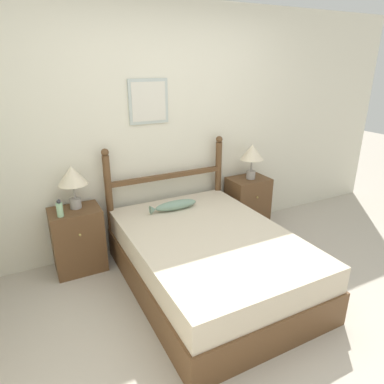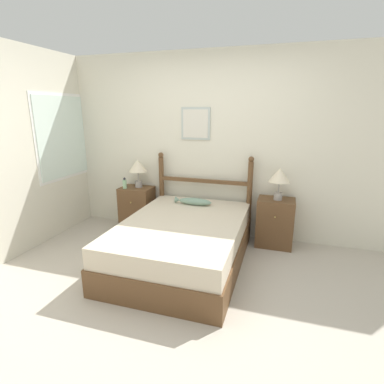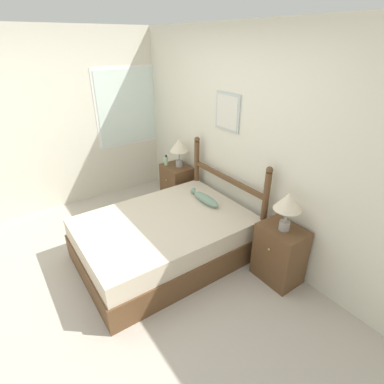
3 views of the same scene
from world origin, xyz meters
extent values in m
plane|color=#B7AD9E|center=(0.00, 0.00, 0.00)|extent=(16.00, 16.00, 0.00)
cube|color=beige|center=(0.00, 1.73, 1.27)|extent=(6.40, 0.06, 2.55)
cube|color=#ADB7B2|center=(-0.22, 1.69, 1.59)|extent=(0.42, 0.02, 0.44)
cube|color=beige|center=(-0.22, 1.68, 1.59)|extent=(0.36, 0.01, 0.38)
cube|color=white|center=(-2.10, 1.22, 1.39)|extent=(0.01, 1.05, 1.22)
cube|color=silver|center=(-2.09, 1.22, 1.39)|extent=(0.01, 0.97, 1.14)
cube|color=brown|center=(-0.07, 0.67, 0.15)|extent=(1.38, 1.94, 0.30)
cube|color=beige|center=(-0.07, 0.67, 0.41)|extent=(1.34, 1.90, 0.23)
cylinder|color=brown|center=(-0.72, 1.61, 0.55)|extent=(0.07, 0.07, 1.11)
sphere|color=brown|center=(-0.72, 1.61, 1.14)|extent=(0.08, 0.08, 0.08)
cylinder|color=brown|center=(0.58, 1.61, 0.55)|extent=(0.07, 0.07, 1.11)
sphere|color=brown|center=(0.58, 1.61, 1.14)|extent=(0.08, 0.08, 0.08)
cube|color=brown|center=(-0.07, 1.61, 0.80)|extent=(1.30, 0.05, 0.05)
cube|color=brown|center=(-1.09, 1.49, 0.32)|extent=(0.47, 0.35, 0.65)
sphere|color=tan|center=(-1.09, 1.31, 0.47)|extent=(0.02, 0.02, 0.02)
cube|color=brown|center=(0.95, 1.49, 0.32)|extent=(0.47, 0.35, 0.65)
sphere|color=tan|center=(0.95, 1.31, 0.47)|extent=(0.02, 0.02, 0.02)
cylinder|color=gray|center=(-1.06, 1.53, 0.70)|extent=(0.11, 0.11, 0.10)
cylinder|color=gray|center=(-1.06, 1.53, 0.82)|extent=(0.02, 0.02, 0.14)
cone|color=beige|center=(-1.06, 1.53, 0.98)|extent=(0.28, 0.28, 0.18)
cylinder|color=gray|center=(0.96, 1.48, 0.70)|extent=(0.11, 0.11, 0.10)
cylinder|color=gray|center=(0.96, 1.48, 0.82)|extent=(0.02, 0.02, 0.14)
cone|color=beige|center=(0.96, 1.48, 0.98)|extent=(0.28, 0.28, 0.18)
cylinder|color=#99C699|center=(-1.22, 1.39, 0.71)|extent=(0.06, 0.06, 0.13)
sphere|color=#333338|center=(-1.22, 1.39, 0.79)|extent=(0.04, 0.04, 0.04)
ellipsoid|color=gray|center=(-0.11, 1.31, 0.57)|extent=(0.46, 0.13, 0.10)
cone|color=gray|center=(-0.36, 1.31, 0.57)|extent=(0.06, 0.09, 0.09)
camera|label=1|loc=(-1.46, -1.67, 1.96)|focal=32.00mm
camera|label=2|loc=(1.01, -2.40, 1.78)|focal=28.00mm
camera|label=3|loc=(2.49, -0.73, 2.37)|focal=28.00mm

